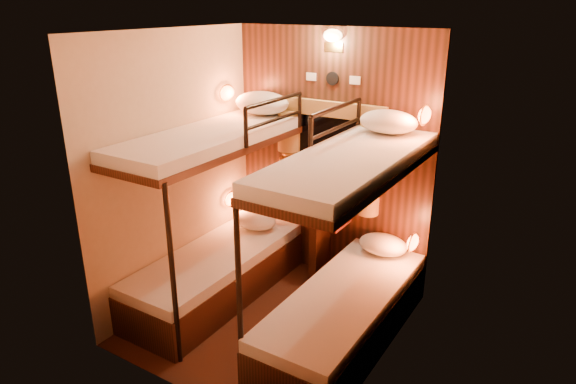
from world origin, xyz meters
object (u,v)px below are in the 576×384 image
Objects in this scene: bottle_right at (331,209)px; bunk_left at (216,241)px; bunk_right at (345,280)px; table at (320,240)px; bottle_left at (312,207)px.

bunk_left is at bearing -133.58° from bottle_right.
bunk_right reaches higher than bottle_right.
bottle_right is at bearing 6.12° from table.
bottle_left is 0.88× the size of bottle_right.
table is 2.63× the size of bottle_right.
table is at bearing -173.88° from bottle_right.
bunk_left is 8.67× the size of bottle_left.
bunk_right is at bearing -46.46° from bottle_left.
bunk_right is 0.98m from bottle_right.
bottle_right is (0.11, 0.01, 0.34)m from table.
bunk_right is 1.02m from table.
bunk_left and bunk_right have the same top height.
bunk_left reaches higher than table.
bunk_right is 7.62× the size of bottle_right.
bottle_left is (0.56, 0.78, 0.19)m from bunk_left.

